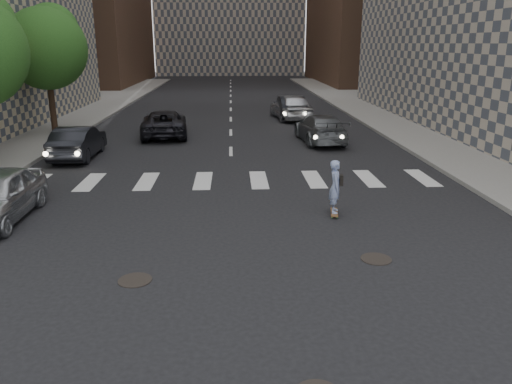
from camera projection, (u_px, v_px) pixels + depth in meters
ground at (232, 307)px, 9.29m from camera, size 160.00×160.00×0.00m
sidewalk_right at (479, 126)px, 29.09m from camera, size 13.00×80.00×0.15m
tree_c at (47, 45)px, 25.83m from camera, size 4.20×4.20×6.60m
manhole_b at (135, 280)px, 10.35m from camera, size 0.70×0.70×0.02m
manhole_c at (376, 259)px, 11.36m from camera, size 0.70×0.70×0.02m
skateboarder at (336, 187)px, 14.07m from camera, size 0.46×0.83×1.60m
traffic_car_a at (78, 142)px, 21.23m from camera, size 1.50×4.19×1.37m
traffic_car_b at (320, 128)px, 24.60m from camera, size 2.23×4.84×1.37m
traffic_car_c at (164, 123)px, 26.16m from camera, size 2.75×5.12×1.37m
traffic_car_d at (291, 106)px, 32.01m from camera, size 2.59×5.07×1.65m
traffic_car_e at (290, 107)px, 32.23m from camera, size 1.72×4.57×1.49m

